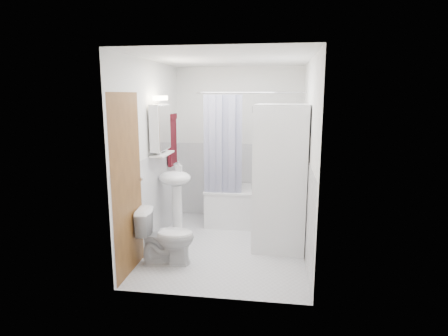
# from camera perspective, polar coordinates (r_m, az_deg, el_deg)

# --- Properties ---
(floor) EXTENTS (2.60, 2.60, 0.00)m
(floor) POSITION_cam_1_polar(r_m,az_deg,el_deg) (5.07, 0.54, -11.78)
(floor) COLOR silver
(floor) RESTS_ON ground
(room_walls) EXTENTS (2.60, 2.60, 2.60)m
(room_walls) POSITION_cam_1_polar(r_m,az_deg,el_deg) (4.70, 0.57, 5.18)
(room_walls) COLOR white
(room_walls) RESTS_ON ground
(wainscot) EXTENTS (1.98, 2.58, 2.58)m
(wainscot) POSITION_cam_1_polar(r_m,az_deg,el_deg) (5.15, 1.00, -4.35)
(wainscot) COLOR white
(wainscot) RESTS_ON ground
(door) EXTENTS (0.05, 2.00, 2.00)m
(door) POSITION_cam_1_polar(r_m,az_deg,el_deg) (4.48, -12.55, -1.70)
(door) COLOR brown
(door) RESTS_ON ground
(bathtub) EXTENTS (1.47, 0.70, 0.56)m
(bathtub) POSITION_cam_1_polar(r_m,az_deg,el_deg) (5.80, 4.65, -5.57)
(bathtub) COLOR white
(bathtub) RESTS_ON ground
(tub_spout) EXTENTS (0.04, 0.12, 0.04)m
(tub_spout) POSITION_cam_1_polar(r_m,az_deg,el_deg) (5.98, 6.85, 0.54)
(tub_spout) COLOR silver
(tub_spout) RESTS_ON room_walls
(curtain_rod) EXTENTS (1.65, 0.02, 0.02)m
(curtain_rod) POSITION_cam_1_polar(r_m,az_deg,el_deg) (5.27, 4.73, 11.38)
(curtain_rod) COLOR silver
(curtain_rod) RESTS_ON room_walls
(shower_curtain) EXTENTS (0.55, 0.02, 1.45)m
(shower_curtain) POSITION_cam_1_polar(r_m,az_deg,el_deg) (5.37, -0.21, 3.38)
(shower_curtain) COLOR #15184A
(shower_curtain) RESTS_ON curtain_rod
(sink) EXTENTS (0.44, 0.37, 1.04)m
(sink) POSITION_cam_1_polar(r_m,az_deg,el_deg) (5.20, -7.38, -3.10)
(sink) COLOR white
(sink) RESTS_ON ground
(medicine_cabinet) EXTENTS (0.13, 0.50, 0.71)m
(medicine_cabinet) POSITION_cam_1_polar(r_m,az_deg,el_deg) (4.99, -9.69, 6.27)
(medicine_cabinet) COLOR white
(medicine_cabinet) RESTS_ON room_walls
(shelf) EXTENTS (0.18, 0.54, 0.02)m
(shelf) POSITION_cam_1_polar(r_m,az_deg,el_deg) (5.03, -9.39, 2.12)
(shelf) COLOR silver
(shelf) RESTS_ON room_walls
(shower_caddy) EXTENTS (0.22, 0.06, 0.02)m
(shower_caddy) POSITION_cam_1_polar(r_m,az_deg,el_deg) (5.93, 7.40, 3.05)
(shower_caddy) COLOR silver
(shower_caddy) RESTS_ON room_walls
(towel) EXTENTS (0.07, 0.32, 0.78)m
(towel) POSITION_cam_1_polar(r_m,az_deg,el_deg) (5.64, -7.90, 4.42)
(towel) COLOR #4E1110
(towel) RESTS_ON room_walls
(washer_dryer) EXTENTS (0.72, 0.71, 1.86)m
(washer_dryer) POSITION_cam_1_polar(r_m,az_deg,el_deg) (4.83, 8.69, -1.48)
(washer_dryer) COLOR white
(washer_dryer) RESTS_ON ground
(toilet) EXTENTS (0.70, 0.44, 0.65)m
(toilet) POSITION_cam_1_polar(r_m,az_deg,el_deg) (4.54, -8.80, -10.30)
(toilet) COLOR white
(toilet) RESTS_ON ground
(soap_pump) EXTENTS (0.08, 0.17, 0.08)m
(soap_pump) POSITION_cam_1_polar(r_m,az_deg,el_deg) (5.16, -6.89, -0.40)
(soap_pump) COLOR gray
(soap_pump) RESTS_ON sink
(shelf_bottle) EXTENTS (0.07, 0.18, 0.07)m
(shelf_bottle) POSITION_cam_1_polar(r_m,az_deg,el_deg) (4.88, -9.94, 2.40)
(shelf_bottle) COLOR gray
(shelf_bottle) RESTS_ON shelf
(shelf_cup) EXTENTS (0.10, 0.09, 0.10)m
(shelf_cup) POSITION_cam_1_polar(r_m,az_deg,el_deg) (5.13, -9.01, 3.03)
(shelf_cup) COLOR gray
(shelf_cup) RESTS_ON shelf
(shampoo_a) EXTENTS (0.13, 0.17, 0.13)m
(shampoo_a) POSITION_cam_1_polar(r_m,az_deg,el_deg) (5.92, 5.56, 3.83)
(shampoo_a) COLOR gray
(shampoo_a) RESTS_ON shower_caddy
(shampoo_b) EXTENTS (0.08, 0.21, 0.08)m
(shampoo_b) POSITION_cam_1_polar(r_m,az_deg,el_deg) (5.92, 6.72, 3.55)
(shampoo_b) COLOR #2A39A8
(shampoo_b) RESTS_ON shower_caddy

